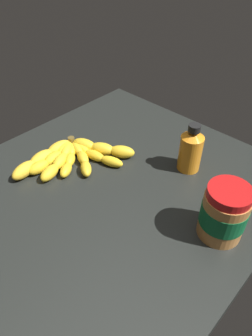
{
  "coord_description": "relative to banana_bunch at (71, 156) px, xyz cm",
  "views": [
    {
      "loc": [
        -40.56,
        -43.06,
        56.51
      ],
      "look_at": [
        3.2,
        -1.89,
        5.15
      ],
      "focal_mm": 32.66,
      "sensor_mm": 36.0,
      "label": 1
    }
  ],
  "objects": [
    {
      "name": "honey_bottle",
      "position": [
        20.79,
        -26.63,
        4.81
      ],
      "size": [
        6.27,
        6.27,
        14.31
      ],
      "color": "orange",
      "rests_on": "ground_plane"
    },
    {
      "name": "peanut_butter_jar",
      "position": [
        6.61,
        -44.7,
        4.87
      ],
      "size": [
        10.03,
        10.03,
        13.5
      ],
      "color": "#B27238",
      "rests_on": "ground_plane"
    },
    {
      "name": "ground_plane",
      "position": [
        1.03,
        -16.14,
        -3.46
      ],
      "size": [
        84.49,
        77.65,
        3.53
      ],
      "primitive_type": "cube",
      "color": "black"
    },
    {
      "name": "banana_bunch",
      "position": [
        0.0,
        0.0,
        0.0
      ],
      "size": [
        32.23,
        21.38,
        3.78
      ],
      "color": "yellow",
      "rests_on": "ground_plane"
    }
  ]
}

